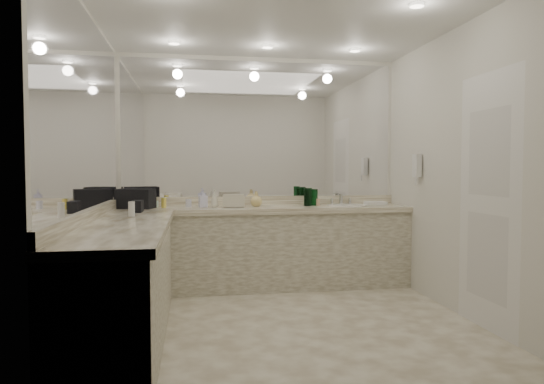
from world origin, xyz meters
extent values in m
plane|color=beige|center=(0.00, 0.00, 0.00)|extent=(3.20, 3.20, 0.00)
plane|color=white|center=(0.00, 0.00, 2.60)|extent=(3.20, 3.20, 0.00)
cube|color=silver|center=(0.00, 1.50, 1.30)|extent=(3.20, 0.02, 2.60)
cube|color=silver|center=(-1.60, 0.00, 1.30)|extent=(0.02, 3.00, 2.60)
cube|color=silver|center=(1.60, 0.00, 1.30)|extent=(0.02, 3.00, 2.60)
cube|color=beige|center=(0.00, 1.20, 0.42)|extent=(3.20, 0.60, 0.84)
cube|color=white|center=(0.00, 1.19, 0.87)|extent=(3.20, 0.64, 0.06)
cube|color=beige|center=(-1.30, -0.30, 0.42)|extent=(0.60, 2.40, 0.84)
cube|color=white|center=(-1.29, -0.30, 0.87)|extent=(0.64, 2.42, 0.06)
cube|color=white|center=(0.00, 1.48, 0.95)|extent=(3.20, 0.04, 0.10)
cube|color=white|center=(-1.58, 0.00, 0.95)|extent=(0.04, 3.00, 0.10)
cube|color=white|center=(0.00, 1.49, 1.77)|extent=(3.12, 0.01, 1.55)
cube|color=white|center=(-1.59, 0.00, 1.77)|extent=(0.01, 2.92, 1.55)
cylinder|color=white|center=(0.95, 1.20, 0.90)|extent=(0.44, 0.44, 0.03)
cube|color=silver|center=(0.95, 1.41, 0.97)|extent=(0.24, 0.16, 0.14)
cube|color=white|center=(1.56, 0.70, 1.35)|extent=(0.06, 0.10, 0.24)
cube|color=white|center=(1.59, -0.50, 1.05)|extent=(0.02, 0.82, 2.10)
cube|color=black|center=(-1.37, 1.18, 1.01)|extent=(0.42, 0.33, 0.21)
cube|color=black|center=(-1.30, 0.68, 0.96)|extent=(0.10, 0.21, 0.11)
cube|color=beige|center=(-0.34, 1.17, 0.97)|extent=(0.25, 0.17, 0.13)
cube|color=white|center=(1.31, 1.23, 0.92)|extent=(0.24, 0.16, 0.04)
cylinder|color=white|center=(-1.30, 0.23, 0.96)|extent=(0.06, 0.06, 0.13)
imported|color=silver|center=(-0.54, 1.20, 0.99)|extent=(0.09, 0.09, 0.19)
imported|color=silver|center=(-0.67, 1.22, 0.99)|extent=(0.10, 0.10, 0.19)
imported|color=#DDC47A|center=(-0.08, 1.26, 0.98)|extent=(0.17, 0.17, 0.17)
cylinder|color=#105622|center=(0.61, 1.30, 0.99)|extent=(0.06, 0.06, 0.19)
cylinder|color=#105622|center=(0.49, 1.21, 1.00)|extent=(0.07, 0.07, 0.20)
cylinder|color=#105622|center=(0.53, 1.28, 0.99)|extent=(0.07, 0.07, 0.19)
cylinder|color=#105622|center=(0.51, 1.25, 0.99)|extent=(0.07, 0.07, 0.19)
cylinder|color=#105622|center=(0.54, 1.33, 1.00)|extent=(0.07, 0.07, 0.20)
cylinder|color=white|center=(-1.22, 1.20, 0.94)|extent=(0.06, 0.06, 0.08)
cylinder|color=silver|center=(-0.82, 1.27, 0.94)|extent=(0.06, 0.06, 0.09)
cylinder|color=#F2D84C|center=(-1.08, 1.23, 0.95)|extent=(0.05, 0.05, 0.11)
cylinder|color=silver|center=(-1.17, 1.31, 0.94)|extent=(0.05, 0.05, 0.07)
cylinder|color=#F2D84C|center=(-1.26, 1.21, 0.95)|extent=(0.05, 0.05, 0.10)
cylinder|color=#E0B28C|center=(0.61, 1.19, 0.94)|extent=(0.04, 0.04, 0.08)
camera|label=1|loc=(-0.78, -4.08, 1.32)|focal=32.00mm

